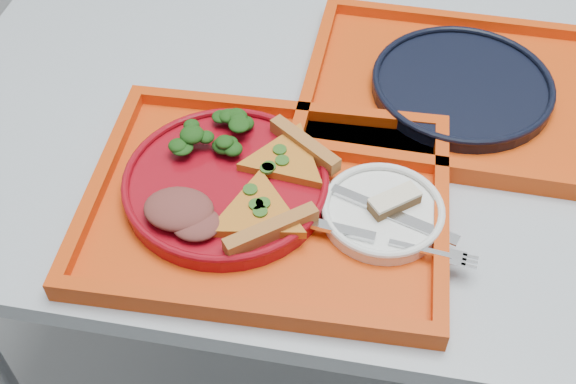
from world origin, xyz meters
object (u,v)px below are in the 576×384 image
(tray_far, at_px, (460,94))
(dessert_bar, at_px, (394,201))
(tray_main, at_px, (267,205))
(navy_plate, at_px, (462,87))
(dinner_plate, at_px, (226,185))

(tray_far, xyz_separation_m, dessert_bar, (-0.08, -0.25, 0.03))
(dessert_bar, bearing_deg, tray_main, 143.71)
(tray_main, relative_size, tray_far, 1.00)
(dessert_bar, bearing_deg, navy_plate, 32.94)
(tray_main, bearing_deg, dessert_bar, 1.38)
(navy_plate, distance_m, dessert_bar, 0.26)
(dessert_bar, bearing_deg, dinner_plate, 140.16)
(dinner_plate, relative_size, navy_plate, 1.00)
(dinner_plate, distance_m, navy_plate, 0.38)
(navy_plate, bearing_deg, tray_far, 180.00)
(tray_main, xyz_separation_m, dinner_plate, (-0.05, 0.01, 0.02))
(dinner_plate, height_order, dessert_bar, dessert_bar)
(tray_main, distance_m, dinner_plate, 0.06)
(tray_main, distance_m, dessert_bar, 0.16)
(tray_far, bearing_deg, dinner_plate, -138.37)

